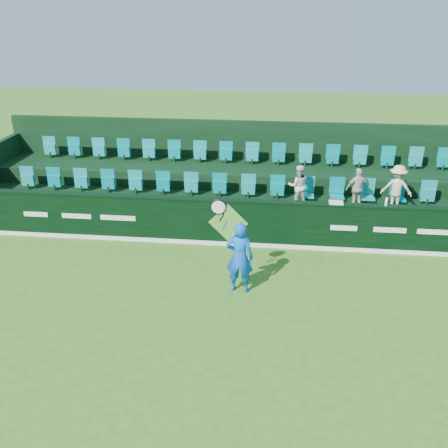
# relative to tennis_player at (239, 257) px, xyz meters

# --- Properties ---
(ground) EXTENTS (60.00, 60.00, 0.00)m
(ground) POSITION_rel_tennis_player_xyz_m (-0.49, -1.60, -0.89)
(ground) COLOR #336919
(ground) RESTS_ON ground
(sponsor_hoarding) EXTENTS (16.00, 0.25, 1.35)m
(sponsor_hoarding) POSITION_rel_tennis_player_xyz_m (-0.49, 2.40, -0.21)
(sponsor_hoarding) COLOR black
(sponsor_hoarding) RESTS_ON ground
(stand_tier_front) EXTENTS (16.00, 2.00, 0.80)m
(stand_tier_front) POSITION_rel_tennis_player_xyz_m (-0.49, 3.50, -0.49)
(stand_tier_front) COLOR black
(stand_tier_front) RESTS_ON ground
(stand_tier_back) EXTENTS (16.00, 1.80, 1.30)m
(stand_tier_back) POSITION_rel_tennis_player_xyz_m (-0.49, 5.40, -0.24)
(stand_tier_back) COLOR black
(stand_tier_back) RESTS_ON ground
(stand_rear) EXTENTS (16.00, 4.10, 2.60)m
(stand_rear) POSITION_rel_tennis_player_xyz_m (-0.49, 5.85, 0.33)
(stand_rear) COLOR black
(stand_rear) RESTS_ON ground
(seat_row_front) EXTENTS (13.50, 0.50, 0.60)m
(seat_row_front) POSITION_rel_tennis_player_xyz_m (-0.49, 3.90, 0.21)
(seat_row_front) COLOR teal
(seat_row_front) RESTS_ON stand_tier_front
(seat_row_back) EXTENTS (13.50, 0.50, 0.60)m
(seat_row_back) POSITION_rel_tennis_player_xyz_m (-0.49, 5.70, 0.71)
(seat_row_back) COLOR teal
(seat_row_back) RESTS_ON stand_tier_back
(tennis_player) EXTENTS (1.06, 0.47, 2.39)m
(tennis_player) POSITION_rel_tennis_player_xyz_m (0.00, 0.00, 0.00)
(tennis_player) COLOR blue
(tennis_player) RESTS_ON ground
(spectator_left) EXTENTS (0.65, 0.54, 1.22)m
(spectator_left) POSITION_rel_tennis_player_xyz_m (1.39, 3.52, 0.52)
(spectator_left) COLOR silver
(spectator_left) RESTS_ON stand_tier_front
(spectator_middle) EXTENTS (0.74, 0.44, 1.19)m
(spectator_middle) POSITION_rel_tennis_player_xyz_m (3.06, 3.52, 0.51)
(spectator_middle) COLOR beige
(spectator_middle) RESTS_ON stand_tier_front
(spectator_right) EXTENTS (0.93, 0.66, 1.31)m
(spectator_right) POSITION_rel_tennis_player_xyz_m (4.13, 3.52, 0.57)
(spectator_right) COLOR beige
(spectator_right) RESTS_ON stand_tier_front
(towel) EXTENTS (0.36, 0.24, 0.05)m
(towel) POSITION_rel_tennis_player_xyz_m (2.36, 2.40, 0.49)
(towel) COLOR white
(towel) RESTS_ON sponsor_hoarding
(drinks_bottle) EXTENTS (0.07, 0.07, 0.21)m
(drinks_bottle) POSITION_rel_tennis_player_xyz_m (3.64, 2.40, 0.57)
(drinks_bottle) COLOR white
(drinks_bottle) RESTS_ON sponsor_hoarding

